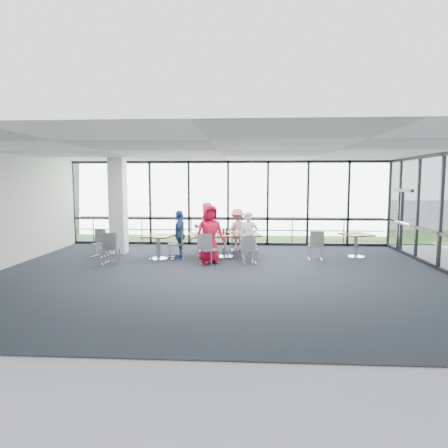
# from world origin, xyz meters

# --- Properties ---
(floor) EXTENTS (12.00, 10.00, 0.02)m
(floor) POSITION_xyz_m (0.00, 0.00, -0.01)
(floor) COLOR #222A32
(floor) RESTS_ON ground
(ceiling) EXTENTS (12.00, 10.00, 0.04)m
(ceiling) POSITION_xyz_m (0.00, 0.00, 3.20)
(ceiling) COLOR white
(ceiling) RESTS_ON ground
(wall_front) EXTENTS (12.00, 0.10, 3.20)m
(wall_front) POSITION_xyz_m (0.00, -5.00, 1.60)
(wall_front) COLOR silver
(wall_front) RESTS_ON ground
(curtain_wall_back) EXTENTS (12.00, 0.10, 3.20)m
(curtain_wall_back) POSITION_xyz_m (0.00, 5.00, 1.60)
(curtain_wall_back) COLOR white
(curtain_wall_back) RESTS_ON ground
(exit_door) EXTENTS (0.12, 1.60, 2.10)m
(exit_door) POSITION_xyz_m (6.00, 3.75, 1.05)
(exit_door) COLOR black
(exit_door) RESTS_ON ground
(structural_column) EXTENTS (0.50, 0.50, 3.20)m
(structural_column) POSITION_xyz_m (-3.60, 3.00, 1.60)
(structural_column) COLOR white
(structural_column) RESTS_ON ground
(apron) EXTENTS (80.00, 70.00, 0.02)m
(apron) POSITION_xyz_m (0.00, 10.00, -0.02)
(apron) COLOR gray
(apron) RESTS_ON ground
(grass_strip) EXTENTS (80.00, 5.00, 0.01)m
(grass_strip) POSITION_xyz_m (0.00, 8.00, 0.01)
(grass_strip) COLOR #205117
(grass_strip) RESTS_ON ground
(hangar_main) EXTENTS (24.00, 10.00, 6.00)m
(hangar_main) POSITION_xyz_m (4.00, 32.00, 3.00)
(hangar_main) COLOR silver
(hangar_main) RESTS_ON ground
(hangar_aux) EXTENTS (10.00, 6.00, 4.00)m
(hangar_aux) POSITION_xyz_m (-18.00, 28.00, 2.00)
(hangar_aux) COLOR silver
(hangar_aux) RESTS_ON ground
(guard_rail) EXTENTS (12.00, 0.06, 0.06)m
(guard_rail) POSITION_xyz_m (0.00, 5.60, 0.50)
(guard_rail) COLOR #2D2D33
(guard_rail) RESTS_ON ground
(main_table) EXTENTS (2.41, 1.67, 0.75)m
(main_table) POSITION_xyz_m (0.01, 2.48, 0.65)
(main_table) COLOR #380B0B
(main_table) RESTS_ON ground
(side_table_left) EXTENTS (0.98, 0.98, 0.75)m
(side_table_left) POSITION_xyz_m (-2.03, 1.99, 0.63)
(side_table_left) COLOR #380B0B
(side_table_left) RESTS_ON ground
(side_table_right) EXTENTS (1.08, 1.08, 0.75)m
(side_table_right) POSITION_xyz_m (4.22, 2.72, 0.63)
(side_table_right) COLOR #380B0B
(side_table_right) RESTS_ON ground
(diner_near_left) EXTENTS (1.00, 0.84, 1.74)m
(diner_near_left) POSITION_xyz_m (-0.37, 1.51, 0.87)
(diner_near_left) COLOR red
(diner_near_left) RESTS_ON ground
(diner_near_right) EXTENTS (0.57, 0.42, 1.52)m
(diner_near_right) POSITION_xyz_m (0.78, 1.66, 0.76)
(diner_near_right) COLOR white
(diner_near_right) RESTS_ON ground
(diner_far_left) EXTENTS (0.94, 0.73, 1.71)m
(diner_far_left) POSITION_xyz_m (-0.66, 3.25, 0.85)
(diner_far_left) COLOR gray
(diner_far_left) RESTS_ON ground
(diner_far_right) EXTENTS (1.08, 0.87, 1.49)m
(diner_far_right) POSITION_xyz_m (0.40, 3.60, 0.74)
(diner_far_right) COLOR pink
(diner_far_right) RESTS_ON ground
(diner_end) EXTENTS (0.59, 0.95, 1.52)m
(diner_end) POSITION_xyz_m (-1.38, 2.15, 0.76)
(diner_end) COLOR #26488B
(diner_end) RESTS_ON ground
(chair_main_nl) EXTENTS (0.59, 0.59, 0.91)m
(chair_main_nl) POSITION_xyz_m (-0.38, 1.20, 0.45)
(chair_main_nl) COLOR slate
(chair_main_nl) RESTS_ON ground
(chair_main_nr) EXTENTS (0.47, 0.47, 0.83)m
(chair_main_nr) POSITION_xyz_m (0.82, 1.47, 0.42)
(chair_main_nr) COLOR slate
(chair_main_nr) RESTS_ON ground
(chair_main_fl) EXTENTS (0.59, 0.59, 0.95)m
(chair_main_fl) POSITION_xyz_m (-0.67, 3.36, 0.47)
(chair_main_fl) COLOR slate
(chair_main_fl) RESTS_ON ground
(chair_main_fr) EXTENTS (0.51, 0.51, 0.95)m
(chair_main_fr) POSITION_xyz_m (0.41, 3.68, 0.48)
(chair_main_fr) COLOR slate
(chair_main_fr) RESTS_ON ground
(chair_main_end) EXTENTS (0.56, 0.56, 0.92)m
(chair_main_end) POSITION_xyz_m (-1.51, 2.12, 0.46)
(chair_main_end) COLOR slate
(chair_main_end) RESTS_ON ground
(chair_spare_la) EXTENTS (0.50, 0.50, 0.93)m
(chair_spare_la) POSITION_xyz_m (-3.24, 1.21, 0.46)
(chair_spare_la) COLOR slate
(chair_spare_la) RESTS_ON ground
(chair_spare_lb) EXTENTS (0.48, 0.48, 0.83)m
(chair_spare_lb) POSITION_xyz_m (-4.01, 2.30, 0.42)
(chair_spare_lb) COLOR slate
(chair_spare_lb) RESTS_ON ground
(chair_spare_r) EXTENTS (0.44, 0.44, 0.89)m
(chair_spare_r) POSITION_xyz_m (2.85, 2.18, 0.44)
(chair_spare_r) COLOR slate
(chair_spare_r) RESTS_ON ground
(plate_nl) EXTENTS (0.26, 0.26, 0.01)m
(plate_nl) POSITION_xyz_m (-0.47, 1.98, 0.76)
(plate_nl) COLOR white
(plate_nl) RESTS_ON main_table
(plate_nr) EXTENTS (0.27, 0.27, 0.01)m
(plate_nr) POSITION_xyz_m (0.68, 2.22, 0.76)
(plate_nr) COLOR white
(plate_nr) RESTS_ON main_table
(plate_fl) EXTENTS (0.29, 0.29, 0.01)m
(plate_fl) POSITION_xyz_m (-0.62, 2.69, 0.76)
(plate_fl) COLOR white
(plate_fl) RESTS_ON main_table
(plate_fr) EXTENTS (0.28, 0.28, 0.01)m
(plate_fr) POSITION_xyz_m (0.41, 2.92, 0.76)
(plate_fr) COLOR white
(plate_fr) RESTS_ON main_table
(plate_end) EXTENTS (0.28, 0.28, 0.01)m
(plate_end) POSITION_xyz_m (-0.85, 2.28, 0.76)
(plate_end) COLOR white
(plate_end) RESTS_ON main_table
(tumbler_a) EXTENTS (0.07, 0.07, 0.14)m
(tumbler_a) POSITION_xyz_m (-0.17, 2.15, 0.82)
(tumbler_a) COLOR white
(tumbler_a) RESTS_ON main_table
(tumbler_b) EXTENTS (0.08, 0.08, 0.15)m
(tumbler_b) POSITION_xyz_m (0.41, 2.34, 0.83)
(tumbler_b) COLOR white
(tumbler_b) RESTS_ON main_table
(tumbler_c) EXTENTS (0.07, 0.07, 0.14)m
(tumbler_c) POSITION_xyz_m (0.01, 2.75, 0.82)
(tumbler_c) COLOR white
(tumbler_c) RESTS_ON main_table
(tumbler_d) EXTENTS (0.07, 0.07, 0.14)m
(tumbler_d) POSITION_xyz_m (-0.70, 2.12, 0.82)
(tumbler_d) COLOR white
(tumbler_d) RESTS_ON main_table
(menu_a) EXTENTS (0.34, 0.31, 0.00)m
(menu_a) POSITION_xyz_m (0.01, 1.98, 0.75)
(menu_a) COLOR silver
(menu_a) RESTS_ON main_table
(menu_b) EXTENTS (0.36, 0.28, 0.00)m
(menu_b) POSITION_xyz_m (1.00, 2.32, 0.75)
(menu_b) COLOR silver
(menu_b) RESTS_ON main_table
(menu_c) EXTENTS (0.37, 0.38, 0.00)m
(menu_c) POSITION_xyz_m (0.12, 3.00, 0.75)
(menu_c) COLOR silver
(menu_c) RESTS_ON main_table
(condiment_caddy) EXTENTS (0.10, 0.07, 0.04)m
(condiment_caddy) POSITION_xyz_m (0.11, 2.51, 0.77)
(condiment_caddy) COLOR black
(condiment_caddy) RESTS_ON main_table
(ketchup_bottle) EXTENTS (0.06, 0.06, 0.18)m
(ketchup_bottle) POSITION_xyz_m (-0.03, 2.50, 0.84)
(ketchup_bottle) COLOR #AE0914
(ketchup_bottle) RESTS_ON main_table
(green_bottle) EXTENTS (0.05, 0.05, 0.20)m
(green_bottle) POSITION_xyz_m (0.07, 2.52, 0.85)
(green_bottle) COLOR #1C7521
(green_bottle) RESTS_ON main_table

